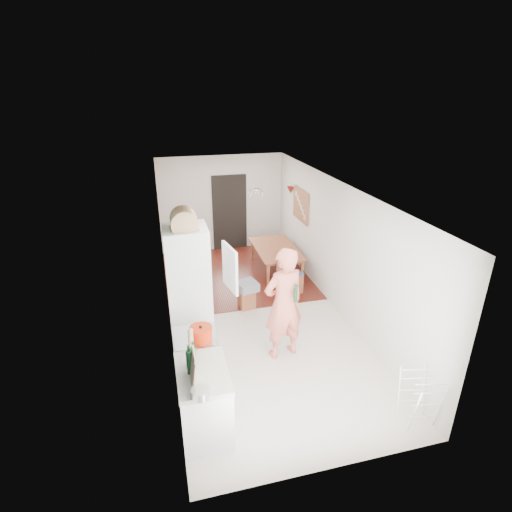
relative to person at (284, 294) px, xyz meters
name	(u,v)px	position (x,y,z in m)	size (l,w,h in m)	color
room_shell	(255,255)	(-0.13, 1.30, 0.14)	(3.20, 7.00, 2.50)	silver
floor	(255,314)	(-0.13, 1.30, -1.11)	(3.20, 7.00, 0.01)	beige
wood_floor_overlay	(236,274)	(-0.13, 3.15, -1.10)	(3.20, 3.30, 0.01)	maroon
sage_wall_panel	(168,284)	(-1.72, -0.70, 0.74)	(0.02, 3.00, 1.30)	slate
tile_splashback	(177,359)	(-1.72, -1.25, 0.04)	(0.02, 1.90, 0.50)	black
doorway_recess	(230,213)	(0.07, 4.78, -0.11)	(0.90, 0.04, 2.00)	black
base_cabinet	(204,402)	(-1.43, -1.25, -0.68)	(0.60, 0.90, 0.86)	white
worktop	(202,373)	(-1.43, -1.25, -0.22)	(0.62, 0.92, 0.06)	beige
range_cooker	(197,364)	(-1.43, -0.50, -0.67)	(0.60, 0.60, 0.88)	white
cooker_top	(195,337)	(-1.43, -0.50, -0.21)	(0.60, 0.60, 0.04)	#B5B6B8
fridge_housing	(189,291)	(-1.40, 0.52, -0.03)	(0.66, 0.66, 2.15)	white
fridge_door	(230,268)	(-0.79, 0.22, 0.44)	(0.56, 0.04, 0.70)	white
fridge_interior	(207,262)	(-1.09, 0.52, 0.44)	(0.02, 0.52, 0.66)	white
pinboard	(301,205)	(1.45, 3.20, 0.44)	(0.03, 0.90, 0.70)	tan
pinboard_frame	(300,205)	(1.43, 3.20, 0.44)	(0.01, 0.94, 0.74)	#9D5634
wall_sconce	(290,190)	(1.41, 3.85, 0.64)	(0.18, 0.18, 0.16)	maroon
person	(284,294)	(0.00, 0.00, 0.00)	(0.81, 0.53, 2.22)	#EA7160
dining_table	(277,261)	(0.86, 3.08, -0.86)	(1.44, 0.80, 0.51)	#9D5634
dining_chair	(290,272)	(0.80, 1.97, -0.63)	(0.41, 0.41, 0.97)	#9D5634
stool	(247,299)	(-0.22, 1.61, -0.92)	(0.29, 0.29, 0.38)	#9D5634
grey_drape	(247,286)	(-0.21, 1.62, -0.65)	(0.38, 0.38, 0.17)	gray
drying_rack	(419,399)	(1.25, -1.83, -0.73)	(0.39, 0.35, 0.76)	white
bread_bin	(184,222)	(-1.41, 0.46, 1.15)	(0.41, 0.39, 0.22)	tan
red_casserole	(201,333)	(-1.36, -0.59, -0.10)	(0.31, 0.31, 0.18)	red
steel_pan	(200,393)	(-1.50, -1.68, -0.14)	(0.21, 0.21, 0.10)	#B5B6B8
held_bottle	(296,293)	(0.13, -0.17, 0.10)	(0.06, 0.06, 0.28)	#174121
bottle_a	(190,362)	(-1.57, -1.25, -0.03)	(0.07, 0.07, 0.32)	#174121
bottle_b	(194,357)	(-1.51, -1.13, -0.05)	(0.06, 0.06, 0.28)	#174121
bottle_c	(190,358)	(-1.56, -1.12, -0.07)	(0.10, 0.10, 0.24)	silver
pepper_mill_front	(190,340)	(-1.51, -0.73, -0.09)	(0.05, 0.05, 0.20)	tan
pepper_mill_back	(191,339)	(-1.50, -0.72, -0.08)	(0.06, 0.06, 0.21)	tan
chopping_boards	(193,369)	(-1.55, -1.43, 0.01)	(0.04, 0.29, 0.39)	tan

